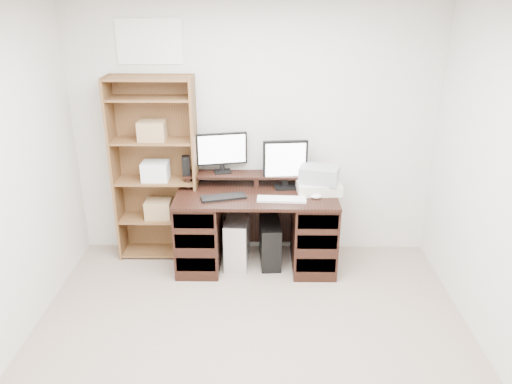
{
  "coord_description": "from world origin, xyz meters",
  "views": [
    {
      "loc": [
        0.08,
        -2.66,
        2.53
      ],
      "look_at": [
        0.03,
        1.43,
        0.85
      ],
      "focal_mm": 35.0,
      "sensor_mm": 36.0,
      "label": 1
    }
  ],
  "objects_px": {
    "printer": "(319,187)",
    "tower_silver": "(237,240)",
    "tower_black": "(270,243)",
    "bookshelf": "(156,168)",
    "monitor_wide": "(222,150)",
    "monitor_small": "(285,162)",
    "desk": "(256,228)"
  },
  "relations": [
    {
      "from": "tower_silver",
      "to": "bookshelf",
      "type": "xyz_separation_m",
      "value": [
        -0.78,
        0.18,
        0.68
      ]
    },
    {
      "from": "desk",
      "to": "tower_black",
      "type": "relative_size",
      "value": 3.36
    },
    {
      "from": "printer",
      "to": "tower_silver",
      "type": "height_order",
      "value": "printer"
    },
    {
      "from": "printer",
      "to": "bookshelf",
      "type": "bearing_deg",
      "value": 170.57
    },
    {
      "from": "desk",
      "to": "monitor_wide",
      "type": "xyz_separation_m",
      "value": [
        -0.33,
        0.26,
        0.7
      ]
    },
    {
      "from": "desk",
      "to": "printer",
      "type": "bearing_deg",
      "value": 4.58
    },
    {
      "from": "monitor_wide",
      "to": "tower_black",
      "type": "distance_m",
      "value": 1.01
    },
    {
      "from": "printer",
      "to": "bookshelf",
      "type": "xyz_separation_m",
      "value": [
        -1.56,
        0.17,
        0.12
      ]
    },
    {
      "from": "desk",
      "to": "printer",
      "type": "distance_m",
      "value": 0.72
    },
    {
      "from": "printer",
      "to": "tower_silver",
      "type": "relative_size",
      "value": 0.83
    },
    {
      "from": "desk",
      "to": "tower_black",
      "type": "xyz_separation_m",
      "value": [
        0.13,
        0.02,
        -0.17
      ]
    },
    {
      "from": "desk",
      "to": "tower_black",
      "type": "height_order",
      "value": "desk"
    },
    {
      "from": "monitor_small",
      "to": "tower_silver",
      "type": "distance_m",
      "value": 0.9
    },
    {
      "from": "desk",
      "to": "bookshelf",
      "type": "bearing_deg",
      "value": 167.63
    },
    {
      "from": "monitor_wide",
      "to": "tower_black",
      "type": "height_order",
      "value": "monitor_wide"
    },
    {
      "from": "desk",
      "to": "monitor_wide",
      "type": "height_order",
      "value": "monitor_wide"
    },
    {
      "from": "tower_silver",
      "to": "bookshelf",
      "type": "relative_size",
      "value": 0.27
    },
    {
      "from": "monitor_small",
      "to": "tower_black",
      "type": "height_order",
      "value": "monitor_small"
    },
    {
      "from": "monitor_wide",
      "to": "bookshelf",
      "type": "xyz_separation_m",
      "value": [
        -0.64,
        -0.05,
        -0.17
      ]
    },
    {
      "from": "tower_silver",
      "to": "printer",
      "type": "bearing_deg",
      "value": 3.58
    },
    {
      "from": "tower_silver",
      "to": "tower_black",
      "type": "bearing_deg",
      "value": 0.66
    },
    {
      "from": "monitor_small",
      "to": "printer",
      "type": "relative_size",
      "value": 1.15
    },
    {
      "from": "tower_black",
      "to": "monitor_small",
      "type": "bearing_deg",
      "value": 41.83
    },
    {
      "from": "monitor_small",
      "to": "monitor_wide",
      "type": "bearing_deg",
      "value": 164.73
    },
    {
      "from": "printer",
      "to": "tower_black",
      "type": "bearing_deg",
      "value": 179.67
    },
    {
      "from": "monitor_wide",
      "to": "tower_silver",
      "type": "relative_size",
      "value": 1.0
    },
    {
      "from": "printer",
      "to": "tower_black",
      "type": "height_order",
      "value": "printer"
    },
    {
      "from": "printer",
      "to": "monitor_wide",
      "type": "bearing_deg",
      "value": 163.71
    },
    {
      "from": "printer",
      "to": "tower_black",
      "type": "xyz_separation_m",
      "value": [
        -0.45,
        -0.02,
        -0.58
      ]
    },
    {
      "from": "monitor_small",
      "to": "bookshelf",
      "type": "distance_m",
      "value": 1.25
    },
    {
      "from": "monitor_wide",
      "to": "printer",
      "type": "distance_m",
      "value": 0.98
    },
    {
      "from": "tower_black",
      "to": "bookshelf",
      "type": "xyz_separation_m",
      "value": [
        -1.11,
        0.19,
        0.7
      ]
    }
  ]
}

